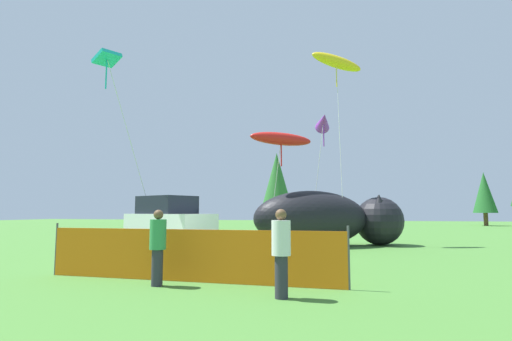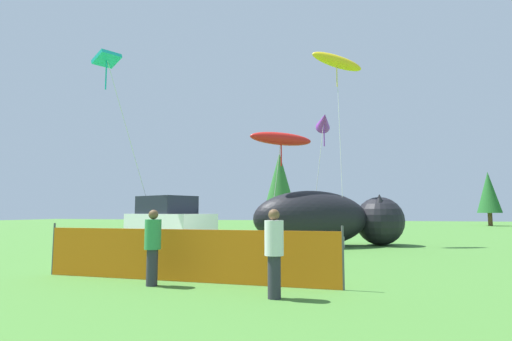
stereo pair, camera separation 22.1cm
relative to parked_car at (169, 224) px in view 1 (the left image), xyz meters
name	(u,v)px [view 1 (the left image)]	position (x,y,z in m)	size (l,w,h in m)	color
ground_plane	(211,260)	(3.04, -2.91, -1.09)	(120.00, 120.00, 0.00)	#477F33
parked_car	(169,224)	(0.00, 0.00, 0.00)	(4.39, 3.29, 2.26)	white
folding_chair	(319,250)	(6.70, -4.05, -0.55)	(0.51, 0.51, 0.91)	maroon
inflatable_cat	(327,221)	(6.33, 3.43, 0.09)	(7.23, 5.24, 2.56)	black
safety_fence	(187,255)	(3.94, -6.82, -0.49)	(7.34, 0.16, 1.31)	orange
spectator_in_green_shirt	(281,249)	(6.39, -8.03, -0.19)	(0.36, 0.36, 1.65)	#2D2D38
spectator_in_white_shirt	(158,244)	(3.54, -7.48, -0.19)	(0.36, 0.36, 1.64)	#2D2D38
kite_teal_diamond	(108,62)	(-2.13, -1.59, 6.66)	(1.95, 3.09, 8.15)	silver
kite_yellow_hero	(336,62)	(6.85, 4.48, 8.05)	(2.72, 2.40, 9.90)	silver
kite_red_lizard	(281,139)	(4.30, 2.83, 3.92)	(2.91, 2.30, 5.37)	silver
kite_purple_delta	(323,122)	(6.13, 4.67, 5.07)	(1.25, 1.52, 6.74)	silver
horizon_tree_east	(484,193)	(21.53, 35.00, 2.65)	(2.55, 2.55, 6.08)	brown
horizon_tree_mid	(277,181)	(-1.75, 31.06, 4.20)	(3.61, 3.61, 8.61)	brown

